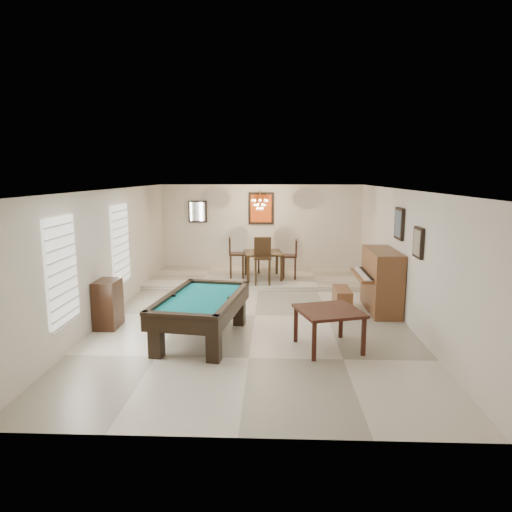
# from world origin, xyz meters

# --- Properties ---
(ground_plane) EXTENTS (6.00, 9.00, 0.02)m
(ground_plane) POSITION_xyz_m (0.00, 0.00, -0.01)
(ground_plane) COLOR beige
(wall_back) EXTENTS (6.00, 0.04, 2.60)m
(wall_back) POSITION_xyz_m (0.00, 4.50, 1.30)
(wall_back) COLOR silver
(wall_back) RESTS_ON ground_plane
(wall_front) EXTENTS (6.00, 0.04, 2.60)m
(wall_front) POSITION_xyz_m (0.00, -4.50, 1.30)
(wall_front) COLOR silver
(wall_front) RESTS_ON ground_plane
(wall_left) EXTENTS (0.04, 9.00, 2.60)m
(wall_left) POSITION_xyz_m (-3.00, 0.00, 1.30)
(wall_left) COLOR silver
(wall_left) RESTS_ON ground_plane
(wall_right) EXTENTS (0.04, 9.00, 2.60)m
(wall_right) POSITION_xyz_m (3.00, 0.00, 1.30)
(wall_right) COLOR silver
(wall_right) RESTS_ON ground_plane
(ceiling) EXTENTS (6.00, 9.00, 0.04)m
(ceiling) POSITION_xyz_m (0.00, 0.00, 2.60)
(ceiling) COLOR white
(ceiling) RESTS_ON wall_back
(dining_step) EXTENTS (6.00, 2.50, 0.12)m
(dining_step) POSITION_xyz_m (0.00, 3.25, 0.06)
(dining_step) COLOR beige
(dining_step) RESTS_ON ground_plane
(window_left_front) EXTENTS (0.06, 1.00, 1.70)m
(window_left_front) POSITION_xyz_m (-2.97, -2.20, 1.40)
(window_left_front) COLOR white
(window_left_front) RESTS_ON wall_left
(window_left_rear) EXTENTS (0.06, 1.00, 1.70)m
(window_left_rear) POSITION_xyz_m (-2.97, 0.60, 1.40)
(window_left_rear) COLOR white
(window_left_rear) RESTS_ON wall_left
(pool_table) EXTENTS (1.56, 2.45, 0.76)m
(pool_table) POSITION_xyz_m (-0.88, -1.43, 0.38)
(pool_table) COLOR black
(pool_table) RESTS_ON ground_plane
(square_table) EXTENTS (1.22, 1.22, 0.68)m
(square_table) POSITION_xyz_m (1.31, -1.78, 0.34)
(square_table) COLOR black
(square_table) RESTS_ON ground_plane
(upright_piano) EXTENTS (0.89, 1.58, 1.32)m
(upright_piano) POSITION_xyz_m (2.54, 0.47, 0.66)
(upright_piano) COLOR brown
(upright_piano) RESTS_ON ground_plane
(piano_bench) EXTENTS (0.33, 0.85, 0.47)m
(piano_bench) POSITION_xyz_m (1.87, 0.47, 0.24)
(piano_bench) COLOR brown
(piano_bench) RESTS_ON ground_plane
(apothecary_chest) EXTENTS (0.41, 0.61, 0.92)m
(apothecary_chest) POSITION_xyz_m (-2.78, -0.84, 0.46)
(apothecary_chest) COLOR black
(apothecary_chest) RESTS_ON ground_plane
(dining_table) EXTENTS (1.13, 1.13, 0.83)m
(dining_table) POSITION_xyz_m (0.10, 3.00, 0.54)
(dining_table) COLOR black
(dining_table) RESTS_ON dining_step
(flower_vase) EXTENTS (0.17, 0.17, 0.24)m
(flower_vase) POSITION_xyz_m (0.10, 3.00, 1.07)
(flower_vase) COLOR red
(flower_vase) RESTS_ON dining_table
(dining_chair_south) EXTENTS (0.45, 0.45, 1.19)m
(dining_chair_south) POSITION_xyz_m (0.10, 2.28, 0.71)
(dining_chair_south) COLOR black
(dining_chair_south) RESTS_ON dining_step
(dining_chair_north) EXTENTS (0.40, 0.40, 1.04)m
(dining_chair_north) POSITION_xyz_m (0.11, 3.75, 0.64)
(dining_chair_north) COLOR black
(dining_chair_north) RESTS_ON dining_step
(dining_chair_west) EXTENTS (0.45, 0.45, 1.12)m
(dining_chair_west) POSITION_xyz_m (-0.62, 3.02, 0.68)
(dining_chair_west) COLOR black
(dining_chair_west) RESTS_ON dining_step
(dining_chair_east) EXTENTS (0.41, 0.41, 1.06)m
(dining_chair_east) POSITION_xyz_m (0.81, 2.97, 0.65)
(dining_chair_east) COLOR black
(dining_chair_east) RESTS_ON dining_step
(chandelier) EXTENTS (0.44, 0.44, 0.60)m
(chandelier) POSITION_xyz_m (0.00, 3.20, 2.20)
(chandelier) COLOR #FFE5B2
(chandelier) RESTS_ON ceiling
(back_painting) EXTENTS (0.75, 0.06, 0.95)m
(back_painting) POSITION_xyz_m (0.00, 4.46, 1.90)
(back_painting) COLOR #D84C14
(back_painting) RESTS_ON wall_back
(back_mirror) EXTENTS (0.55, 0.06, 0.65)m
(back_mirror) POSITION_xyz_m (-1.90, 4.46, 1.80)
(back_mirror) COLOR white
(back_mirror) RESTS_ON wall_back
(right_picture_upper) EXTENTS (0.06, 0.55, 0.65)m
(right_picture_upper) POSITION_xyz_m (2.96, 0.30, 1.90)
(right_picture_upper) COLOR slate
(right_picture_upper) RESTS_ON wall_right
(right_picture_lower) EXTENTS (0.06, 0.45, 0.55)m
(right_picture_lower) POSITION_xyz_m (2.96, -1.00, 1.70)
(right_picture_lower) COLOR gray
(right_picture_lower) RESTS_ON wall_right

